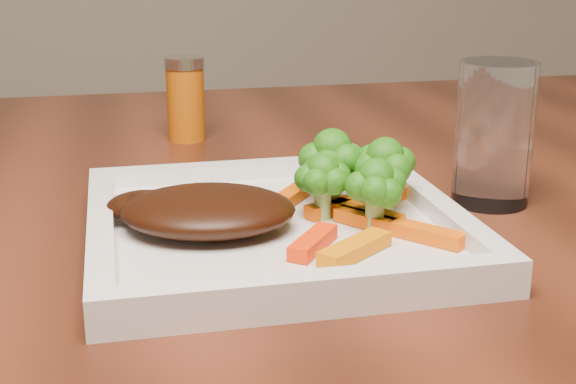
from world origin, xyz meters
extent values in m
cube|color=white|center=(0.13, -0.03, 0.76)|extent=(0.27, 0.27, 0.01)
ellipsoid|color=black|center=(0.08, -0.03, 0.78)|extent=(0.14, 0.12, 0.03)
cube|color=orange|center=(0.17, -0.10, 0.77)|extent=(0.06, 0.05, 0.01)
cube|color=#EA5703|center=(0.23, -0.09, 0.77)|extent=(0.05, 0.05, 0.01)
cube|color=#FF3104|center=(0.15, -0.09, 0.77)|extent=(0.04, 0.05, 0.01)
cube|color=#ED6403|center=(0.24, 0.00, 0.77)|extent=(0.05, 0.04, 0.01)
cube|color=#DE4F03|center=(0.16, 0.02, 0.77)|extent=(0.04, 0.05, 0.01)
cube|color=#ED6203|center=(0.20, -0.04, 0.77)|extent=(0.05, 0.06, 0.01)
cube|color=#E65403|center=(0.18, -0.02, 0.77)|extent=(0.05, 0.03, 0.01)
cylinder|color=#AD5109|center=(0.10, 0.29, 0.80)|extent=(0.05, 0.05, 0.09)
cylinder|color=white|center=(0.33, 0.02, 0.81)|extent=(0.07, 0.07, 0.12)
cube|color=#DE5103|center=(0.20, -0.05, 0.77)|extent=(0.04, 0.05, 0.01)
camera|label=1|loc=(0.02, -0.58, 0.97)|focal=50.00mm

